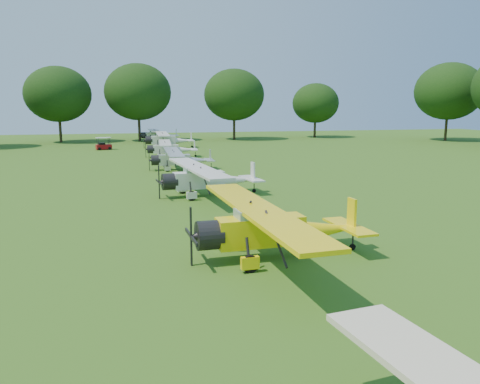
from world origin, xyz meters
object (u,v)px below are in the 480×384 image
at_px(aircraft_3, 206,177).
at_px(aircraft_6, 167,139).
at_px(aircraft_7, 158,134).
at_px(aircraft_4, 179,158).
at_px(aircraft_5, 170,148).
at_px(golf_cart, 103,146).
at_px(aircraft_2, 273,225).

xyz_separation_m(aircraft_3, aircraft_6, (0.62, 36.89, 0.04)).
height_order(aircraft_3, aircraft_7, aircraft_3).
height_order(aircraft_4, aircraft_5, aircraft_4).
height_order(aircraft_3, golf_cart, aircraft_3).
bearing_deg(aircraft_2, aircraft_4, 88.48).
distance_m(aircraft_2, aircraft_4, 26.65).
relative_size(aircraft_5, aircraft_7, 0.93).
distance_m(aircraft_3, aircraft_6, 36.89).
bearing_deg(aircraft_7, aircraft_3, -92.13).
distance_m(aircraft_4, aircraft_5, 11.27).
relative_size(aircraft_4, aircraft_5, 1.00).
bearing_deg(aircraft_4, aircraft_6, 89.16).
distance_m(aircraft_6, aircraft_7, 13.05).
relative_size(aircraft_6, aircraft_7, 1.09).
distance_m(aircraft_2, aircraft_5, 37.91).
xyz_separation_m(aircraft_3, golf_cart, (-8.11, 35.85, -0.71)).
height_order(aircraft_4, golf_cart, aircraft_4).
bearing_deg(aircraft_4, aircraft_3, -87.29).
bearing_deg(aircraft_3, aircraft_4, 84.94).
bearing_deg(aircraft_6, aircraft_4, -90.50).
bearing_deg(aircraft_4, aircraft_5, 90.68).
bearing_deg(aircraft_5, aircraft_6, 90.20).
xyz_separation_m(aircraft_4, golf_cart, (-7.80, 22.59, -0.55)).
relative_size(aircraft_5, golf_cart, 4.40).
relative_size(aircraft_3, aircraft_6, 0.98).
height_order(aircraft_4, aircraft_6, aircraft_6).
bearing_deg(aircraft_7, aircraft_6, -90.04).
distance_m(aircraft_6, golf_cart, 8.82).
bearing_deg(aircraft_7, aircraft_5, -92.72).
xyz_separation_m(aircraft_6, aircraft_7, (-0.43, 13.05, -0.11)).
height_order(aircraft_2, aircraft_3, aircraft_2).
relative_size(aircraft_3, aircraft_5, 1.15).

